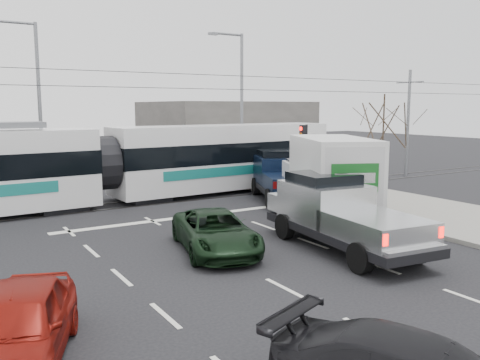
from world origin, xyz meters
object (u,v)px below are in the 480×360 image
bare_tree (383,126)px  street_lamp_far (36,97)px  green_car (215,232)px  red_car (16,327)px  street_lamp_near (239,98)px  traffic_signal (304,145)px  navy_pickup (280,176)px  silver_pickup (338,212)px  box_truck (328,181)px  tram (102,165)px

bare_tree → street_lamp_far: bearing=131.1°
green_car → red_car: (-6.53, -4.55, 0.09)m
bare_tree → street_lamp_near: (-0.29, 11.50, 1.32)m
traffic_signal → navy_pickup: size_ratio=0.59×
traffic_signal → street_lamp_far: bearing=138.3°
silver_pickup → green_car: size_ratio=1.45×
bare_tree → box_truck: size_ratio=0.69×
street_lamp_near → tram: bearing=-160.0°
street_lamp_near → silver_pickup: street_lamp_near is taller
tram → silver_pickup: size_ratio=3.93×
street_lamp_far → green_car: 15.99m
traffic_signal → navy_pickup: traffic_signal is taller
traffic_signal → red_car: traffic_signal is taller
tram → green_car: bearing=-88.8°
bare_tree → navy_pickup: bearing=112.0°
traffic_signal → street_lamp_far: 14.47m
tram → green_car: tram is taller
box_truck → bare_tree: bearing=31.7°
street_lamp_far → traffic_signal: bearing=-41.7°
street_lamp_near → bare_tree: bearing=-88.6°
traffic_signal → red_car: 17.91m
street_lamp_near → tram: 10.79m
bare_tree → silver_pickup: (-5.52, -3.28, -2.61)m
traffic_signal → silver_pickup: bearing=-121.1°
street_lamp_far → box_truck: street_lamp_far is taller
tram → green_car: size_ratio=5.70×
street_lamp_near → street_lamp_far: (-11.50, 2.00, 0.00)m
red_car → silver_pickup: bearing=37.1°
silver_pickup → green_car: 4.06m
tram → red_car: bearing=-115.5°
red_car → street_lamp_near: bearing=70.0°
tram → navy_pickup: (8.02, -3.14, -0.73)m
silver_pickup → box_truck: bearing=60.1°
street_lamp_near → street_lamp_far: bearing=170.1°
bare_tree → street_lamp_far: street_lamp_far is taller
silver_pickup → red_car: bearing=-157.8°
navy_pickup → green_car: navy_pickup is taller
street_lamp_far → silver_pickup: (6.27, -16.78, -3.93)m
street_lamp_near → tram: (-9.68, -3.52, -3.20)m
traffic_signal → navy_pickup: bearing=134.5°
bare_tree → navy_pickup: (-1.96, 4.84, -2.60)m
navy_pickup → silver_pickup: bearing=-90.6°
tram → street_lamp_near: bearing=16.6°
traffic_signal → green_car: size_ratio=0.77×
street_lamp_far → green_car: bearing=-80.3°
street_lamp_near → street_lamp_far: 11.67m
street_lamp_far → green_car: street_lamp_far is taller
box_truck → green_car: size_ratio=1.56×
street_lamp_far → tram: 6.63m
traffic_signal → navy_pickup: 1.95m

